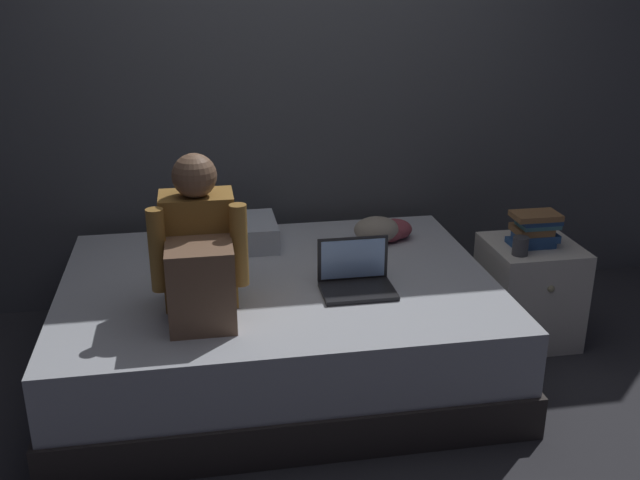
{
  "coord_description": "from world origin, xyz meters",
  "views": [
    {
      "loc": [
        -0.54,
        -2.74,
        1.82
      ],
      "look_at": [
        -0.04,
        0.1,
        0.73
      ],
      "focal_mm": 40.64,
      "sensor_mm": 36.0,
      "label": 1
    }
  ],
  "objects_px": {
    "bed": "(279,324)",
    "laptop": "(356,278)",
    "nightstand": "(528,291)",
    "pillow": "(221,234)",
    "mug": "(520,246)",
    "book_stack": "(535,229)",
    "person_sitting": "(199,255)",
    "clothes_pile": "(382,231)"
  },
  "relations": [
    {
      "from": "mug",
      "to": "pillow",
      "type": "bearing_deg",
      "value": 161.2
    },
    {
      "from": "bed",
      "to": "clothes_pile",
      "type": "relative_size",
      "value": 6.36
    },
    {
      "from": "laptop",
      "to": "pillow",
      "type": "distance_m",
      "value": 0.85
    },
    {
      "from": "nightstand",
      "to": "book_stack",
      "type": "bearing_deg",
      "value": -125.06
    },
    {
      "from": "bed",
      "to": "pillow",
      "type": "relative_size",
      "value": 3.57
    },
    {
      "from": "clothes_pile",
      "to": "bed",
      "type": "bearing_deg",
      "value": -147.32
    },
    {
      "from": "bed",
      "to": "laptop",
      "type": "bearing_deg",
      "value": -29.32
    },
    {
      "from": "pillow",
      "to": "clothes_pile",
      "type": "distance_m",
      "value": 0.83
    },
    {
      "from": "bed",
      "to": "book_stack",
      "type": "height_order",
      "value": "book_stack"
    },
    {
      "from": "nightstand",
      "to": "clothes_pile",
      "type": "bearing_deg",
      "value": 157.58
    },
    {
      "from": "nightstand",
      "to": "book_stack",
      "type": "relative_size",
      "value": 2.22
    },
    {
      "from": "bed",
      "to": "laptop",
      "type": "height_order",
      "value": "laptop"
    },
    {
      "from": "person_sitting",
      "to": "laptop",
      "type": "relative_size",
      "value": 2.05
    },
    {
      "from": "person_sitting",
      "to": "pillow",
      "type": "distance_m",
      "value": 0.76
    },
    {
      "from": "person_sitting",
      "to": "book_stack",
      "type": "relative_size",
      "value": 2.8
    },
    {
      "from": "laptop",
      "to": "nightstand",
      "type": "bearing_deg",
      "value": 15.83
    },
    {
      "from": "laptop",
      "to": "pillow",
      "type": "relative_size",
      "value": 0.57
    },
    {
      "from": "clothes_pile",
      "to": "book_stack",
      "type": "bearing_deg",
      "value": -24.11
    },
    {
      "from": "person_sitting",
      "to": "nightstand",
      "type": "bearing_deg",
      "value": 12.72
    },
    {
      "from": "bed",
      "to": "book_stack",
      "type": "distance_m",
      "value": 1.34
    },
    {
      "from": "clothes_pile",
      "to": "pillow",
      "type": "bearing_deg",
      "value": 175.34
    },
    {
      "from": "person_sitting",
      "to": "book_stack",
      "type": "bearing_deg",
      "value": 12.19
    },
    {
      "from": "book_stack",
      "to": "clothes_pile",
      "type": "distance_m",
      "value": 0.76
    },
    {
      "from": "person_sitting",
      "to": "mug",
      "type": "relative_size",
      "value": 7.28
    },
    {
      "from": "nightstand",
      "to": "pillow",
      "type": "height_order",
      "value": "pillow"
    },
    {
      "from": "person_sitting",
      "to": "book_stack",
      "type": "distance_m",
      "value": 1.68
    },
    {
      "from": "laptop",
      "to": "mug",
      "type": "distance_m",
      "value": 0.86
    },
    {
      "from": "pillow",
      "to": "laptop",
      "type": "bearing_deg",
      "value": -48.48
    },
    {
      "from": "laptop",
      "to": "bed",
      "type": "bearing_deg",
      "value": 150.68
    },
    {
      "from": "bed",
      "to": "clothes_pile",
      "type": "xyz_separation_m",
      "value": [
        0.6,
        0.38,
        0.3
      ]
    },
    {
      "from": "pillow",
      "to": "book_stack",
      "type": "xyz_separation_m",
      "value": [
        1.52,
        -0.38,
        0.07
      ]
    },
    {
      "from": "nightstand",
      "to": "book_stack",
      "type": "distance_m",
      "value": 0.35
    },
    {
      "from": "nightstand",
      "to": "person_sitting",
      "type": "distance_m",
      "value": 1.75
    },
    {
      "from": "bed",
      "to": "book_stack",
      "type": "xyz_separation_m",
      "value": [
        1.29,
        0.07,
        0.37
      ]
    },
    {
      "from": "laptop",
      "to": "pillow",
      "type": "xyz_separation_m",
      "value": [
        -0.56,
        0.63,
        0.01
      ]
    },
    {
      "from": "laptop",
      "to": "pillow",
      "type": "bearing_deg",
      "value": 131.52
    },
    {
      "from": "nightstand",
      "to": "pillow",
      "type": "xyz_separation_m",
      "value": [
        -1.53,
        0.36,
        0.28
      ]
    },
    {
      "from": "book_stack",
      "to": "mug",
      "type": "relative_size",
      "value": 2.6
    },
    {
      "from": "pillow",
      "to": "mug",
      "type": "relative_size",
      "value": 6.22
    },
    {
      "from": "mug",
      "to": "clothes_pile",
      "type": "distance_m",
      "value": 0.71
    },
    {
      "from": "bed",
      "to": "pillow",
      "type": "height_order",
      "value": "pillow"
    },
    {
      "from": "laptop",
      "to": "clothes_pile",
      "type": "xyz_separation_m",
      "value": [
        0.27,
        0.57,
        0.0
      ]
    }
  ]
}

